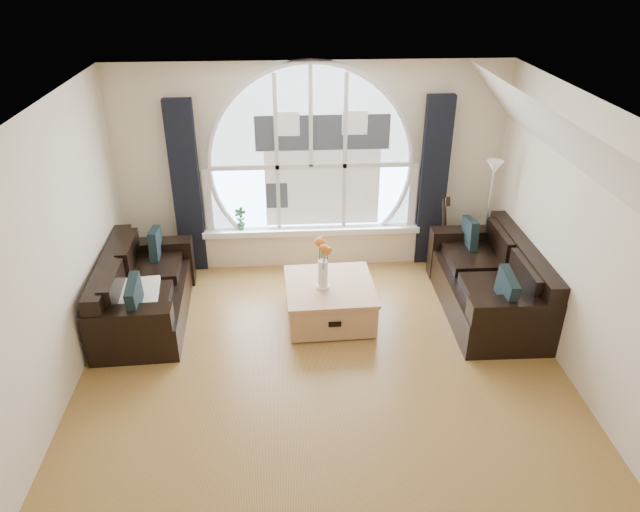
{
  "coord_description": "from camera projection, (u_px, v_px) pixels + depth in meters",
  "views": [
    {
      "loc": [
        -0.34,
        -4.46,
        3.93
      ],
      "look_at": [
        0.0,
        0.9,
        1.05
      ],
      "focal_mm": 32.86,
      "sensor_mm": 36.0,
      "label": 1
    }
  ],
  "objects": [
    {
      "name": "ground",
      "position": [
        326.0,
        392.0,
        5.8
      ],
      "size": [
        5.0,
        5.5,
        0.01
      ],
      "primitive_type": "cube",
      "color": "brown",
      "rests_on": "ground"
    },
    {
      "name": "ceiling",
      "position": [
        327.0,
        123.0,
        4.52
      ],
      "size": [
        5.0,
        5.5,
        0.01
      ],
      "primitive_type": "cube",
      "color": "silver",
      "rests_on": "ground"
    },
    {
      "name": "wall_back",
      "position": [
        311.0,
        168.0,
        7.58
      ],
      "size": [
        5.0,
        0.01,
        2.7
      ],
      "primitive_type": "cube",
      "color": "beige",
      "rests_on": "ground"
    },
    {
      "name": "wall_left",
      "position": [
        36.0,
        284.0,
        5.02
      ],
      "size": [
        0.01,
        5.5,
        2.7
      ],
      "primitive_type": "cube",
      "color": "beige",
      "rests_on": "ground"
    },
    {
      "name": "wall_right",
      "position": [
        601.0,
        265.0,
        5.3
      ],
      "size": [
        0.01,
        5.5,
        2.7
      ],
      "primitive_type": "cube",
      "color": "beige",
      "rests_on": "ground"
    },
    {
      "name": "attic_slope",
      "position": [
        594.0,
        160.0,
        4.81
      ],
      "size": [
        0.92,
        5.5,
        0.72
      ],
      "primitive_type": "cube",
      "color": "silver",
      "rests_on": "ground"
    },
    {
      "name": "arched_window",
      "position": [
        311.0,
        148.0,
        7.42
      ],
      "size": [
        2.6,
        0.06,
        2.15
      ],
      "primitive_type": "cube",
      "color": "silver",
      "rests_on": "wall_back"
    },
    {
      "name": "window_sill",
      "position": [
        312.0,
        230.0,
        7.89
      ],
      "size": [
        2.9,
        0.22,
        0.08
      ],
      "primitive_type": "cube",
      "color": "white",
      "rests_on": "wall_back"
    },
    {
      "name": "window_frame",
      "position": [
        311.0,
        149.0,
        7.39
      ],
      "size": [
        2.76,
        0.08,
        2.15
      ],
      "primitive_type": "cube",
      "color": "white",
      "rests_on": "wall_back"
    },
    {
      "name": "neighbor_house",
      "position": [
        323.0,
        158.0,
        7.48
      ],
      "size": [
        1.7,
        0.02,
        1.5
      ],
      "primitive_type": "cube",
      "color": "silver",
      "rests_on": "wall_back"
    },
    {
      "name": "curtain_left",
      "position": [
        187.0,
        189.0,
        7.48
      ],
      "size": [
        0.35,
        0.12,
        2.3
      ],
      "primitive_type": "cube",
      "color": "black",
      "rests_on": "ground"
    },
    {
      "name": "curtain_right",
      "position": [
        433.0,
        183.0,
        7.66
      ],
      "size": [
        0.35,
        0.12,
        2.3
      ],
      "primitive_type": "cube",
      "color": "black",
      "rests_on": "ground"
    },
    {
      "name": "sofa_left",
      "position": [
        145.0,
        288.0,
        6.77
      ],
      "size": [
        0.98,
        1.85,
        0.8
      ],
      "primitive_type": "cube",
      "rotation": [
        0.0,
        0.0,
        0.04
      ],
      "color": "black",
      "rests_on": "ground"
    },
    {
      "name": "sofa_right",
      "position": [
        487.0,
        281.0,
        6.92
      ],
      "size": [
        1.0,
        1.96,
        0.87
      ],
      "primitive_type": "cube",
      "rotation": [
        0.0,
        0.0,
        -0.01
      ],
      "color": "black",
      "rests_on": "ground"
    },
    {
      "name": "coffee_chest",
      "position": [
        330.0,
        300.0,
        6.83
      ],
      "size": [
        1.05,
        1.05,
        0.5
      ],
      "primitive_type": "cube",
      "rotation": [
        0.0,
        0.0,
        0.03
      ],
      "color": "#B47C4C",
      "rests_on": "ground"
    },
    {
      "name": "throw_blanket",
      "position": [
        134.0,
        295.0,
        6.46
      ],
      "size": [
        0.61,
        0.61,
        0.1
      ],
      "primitive_type": "cube",
      "rotation": [
        0.0,
        0.0,
        0.11
      ],
      "color": "silver",
      "rests_on": "sofa_left"
    },
    {
      "name": "vase_flowers",
      "position": [
        323.0,
        258.0,
        6.49
      ],
      "size": [
        0.24,
        0.24,
        0.7
      ],
      "primitive_type": "cube",
      "color": "white",
      "rests_on": "coffee_chest"
    },
    {
      "name": "floor_lamp",
      "position": [
        487.0,
        221.0,
        7.46
      ],
      "size": [
        0.24,
        0.24,
        1.6
      ],
      "primitive_type": "cube",
      "color": "#B2B2B2",
      "rests_on": "ground"
    },
    {
      "name": "guitar",
      "position": [
        442.0,
        231.0,
        7.82
      ],
      "size": [
        0.41,
        0.33,
        1.06
      ],
      "primitive_type": "cube",
      "rotation": [
        0.0,
        0.0,
        0.29
      ],
      "color": "brown",
      "rests_on": "ground"
    },
    {
      "name": "potted_plant",
      "position": [
        240.0,
        219.0,
        7.74
      ],
      "size": [
        0.19,
        0.15,
        0.31
      ],
      "primitive_type": "imported",
      "rotation": [
        0.0,
        0.0,
        -0.27
      ],
      "color": "#1E6023",
      "rests_on": "window_sill"
    }
  ]
}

